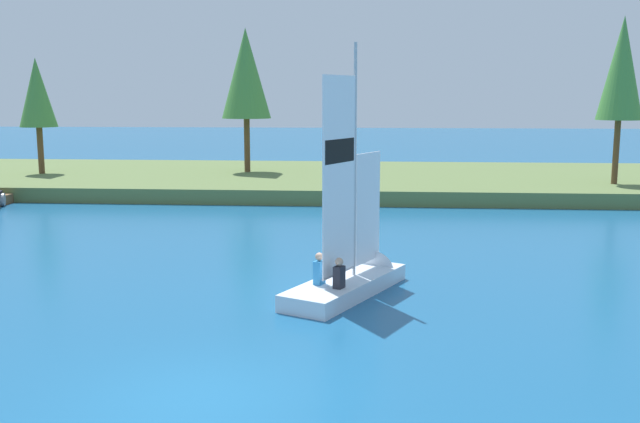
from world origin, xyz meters
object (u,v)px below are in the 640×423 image
at_px(shoreline_tree_left, 37,93).
at_px(shoreline_tree_midleft, 246,74).
at_px(sailboat, 360,270).
at_px(shoreline_tree_centre, 622,69).

distance_m(shoreline_tree_left, shoreline_tree_midleft, 11.44).
xyz_separation_m(shoreline_tree_midleft, sailboat, (6.84, -21.61, -5.71)).
height_order(shoreline_tree_centre, sailboat, shoreline_tree_centre).
distance_m(shoreline_tree_midleft, sailboat, 23.37).
xyz_separation_m(shoreline_tree_left, shoreline_tree_centre, (30.20, -2.42, 1.14)).
bearing_deg(shoreline_tree_left, shoreline_tree_centre, -4.57).
distance_m(shoreline_tree_left, sailboat, 27.30).
bearing_deg(shoreline_tree_midleft, shoreline_tree_centre, -12.27).
xyz_separation_m(shoreline_tree_left, shoreline_tree_midleft, (11.26, 1.70, 1.07)).
relative_size(shoreline_tree_left, shoreline_tree_centre, 0.79).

